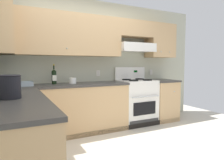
{
  "coord_description": "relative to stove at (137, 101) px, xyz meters",
  "views": [
    {
      "loc": [
        -1.25,
        -2.26,
        1.26
      ],
      "look_at": [
        0.23,
        0.7,
        1.0
      ],
      "focal_mm": 31.86,
      "sensor_mm": 36.0,
      "label": 1
    }
  ],
  "objects": [
    {
      "name": "ground_plane",
      "position": [
        -1.1,
        -1.25,
        -0.48
      ],
      "size": [
        7.04,
        7.04,
        0.0
      ],
      "primitive_type": "plane",
      "color": "beige"
    },
    {
      "name": "wall_back",
      "position": [
        -0.7,
        0.27,
        1.0
      ],
      "size": [
        4.68,
        0.57,
        2.55
      ],
      "color": "#B7BAA3",
      "rests_on": "ground_plane"
    },
    {
      "name": "counter_back_run",
      "position": [
        -1.07,
        -0.01,
        -0.03
      ],
      "size": [
        3.6,
        0.65,
        0.91
      ],
      "color": "tan",
      "rests_on": "ground_plane"
    },
    {
      "name": "counter_left_run",
      "position": [
        -2.34,
        -1.26,
        -0.03
      ],
      "size": [
        0.63,
        1.91,
        0.91
      ],
      "color": "tan",
      "rests_on": "ground_plane"
    },
    {
      "name": "stove",
      "position": [
        0.0,
        0.0,
        0.0
      ],
      "size": [
        0.76,
        0.62,
        1.2
      ],
      "color": "white",
      "rests_on": "ground_plane"
    },
    {
      "name": "wine_bottle",
      "position": [
        -1.69,
        0.11,
        0.57
      ],
      "size": [
        0.08,
        0.08,
        0.35
      ],
      "color": "black",
      "rests_on": "counter_back_run"
    },
    {
      "name": "bowl",
      "position": [
        -2.24,
        -0.01,
        0.46
      ],
      "size": [
        0.38,
        0.21,
        0.07
      ],
      "color": "#9EADB7",
      "rests_on": "counter_back_run"
    },
    {
      "name": "bucket",
      "position": [
        -2.38,
        -1.24,
        0.56
      ],
      "size": [
        0.23,
        0.23,
        0.24
      ],
      "color": "black",
      "rests_on": "counter_left_run"
    },
    {
      "name": "paper_towel_roll",
      "position": [
        -1.37,
        0.06,
        0.49
      ],
      "size": [
        0.13,
        0.13,
        0.11
      ],
      "color": "white",
      "rests_on": "counter_back_run"
    }
  ]
}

